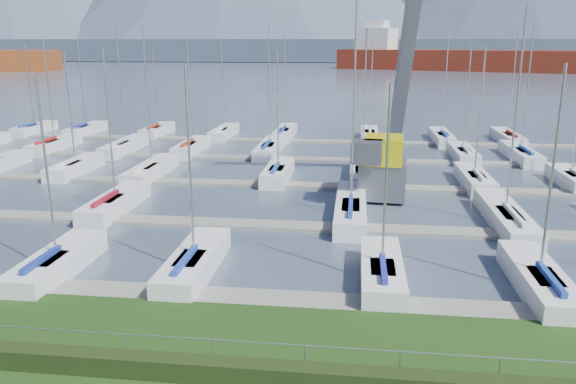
# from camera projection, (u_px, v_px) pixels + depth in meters

# --- Properties ---
(water) EXTENTS (800.00, 540.00, 0.20)m
(water) POSITION_uv_depth(u_px,v_px,m) (350.00, 66.00, 267.77)
(water) COLOR #445164
(hedge) EXTENTS (80.00, 0.70, 0.70)m
(hedge) POSITION_uv_depth(u_px,v_px,m) (241.00, 372.00, 17.88)
(hedge) COLOR black
(hedge) RESTS_ON grass
(fence) EXTENTS (80.00, 0.04, 0.04)m
(fence) POSITION_uv_depth(u_px,v_px,m) (243.00, 342.00, 18.04)
(fence) COLOR gray
(fence) RESTS_ON grass
(foothill) EXTENTS (900.00, 80.00, 12.00)m
(foothill) POSITION_uv_depth(u_px,v_px,m) (352.00, 50.00, 333.24)
(foothill) COLOR #3F495C
(foothill) RESTS_ON water
(docks) EXTENTS (90.00, 41.60, 0.25)m
(docks) POSITION_uv_depth(u_px,v_px,m) (310.00, 186.00, 43.34)
(docks) COLOR gray
(docks) RESTS_ON water
(crane) EXTENTS (5.09, 13.31, 22.35)m
(crane) POSITION_uv_depth(u_px,v_px,m) (391.00, 118.00, 39.54)
(crane) COLOR slate
(crane) RESTS_ON water
(cargo_ship_mid) EXTENTS (93.37, 49.41, 21.50)m
(cargo_ship_mid) POSITION_uv_depth(u_px,v_px,m) (444.00, 60.00, 221.38)
(cargo_ship_mid) COLOR maroon
(cargo_ship_mid) RESTS_ON water
(sailboat_fleet) EXTENTS (75.34, 49.28, 13.44)m
(sailboat_fleet) POSITION_uv_depth(u_px,v_px,m) (294.00, 107.00, 45.58)
(sailboat_fleet) COLOR maroon
(sailboat_fleet) RESTS_ON water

